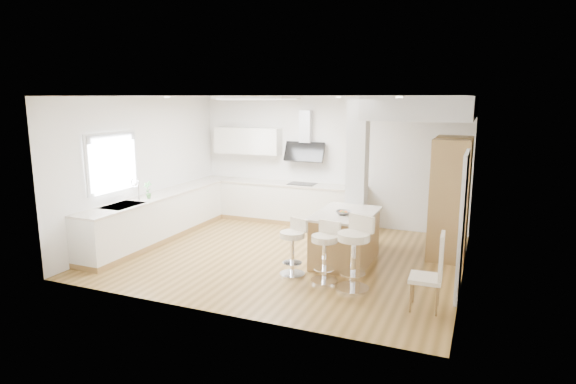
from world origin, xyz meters
The scene contains 18 objects.
ground centered at (0.00, 0.00, 0.00)m, with size 6.00×6.00×0.00m, color olive.
ceiling centered at (0.00, 0.00, 0.00)m, with size 6.00×5.00×0.02m, color silver.
wall_back centered at (0.00, 2.50, 1.40)m, with size 6.00×0.04×2.80m, color white.
wall_left centered at (-3.00, 0.00, 1.40)m, with size 0.04×5.00×2.80m, color white.
wall_right centered at (3.00, 0.00, 1.40)m, with size 0.04×5.00×2.80m, color white.
skylight centered at (-0.79, 0.60, 2.77)m, with size 4.10×2.10×0.06m.
window_left centered at (-2.96, -0.90, 1.69)m, with size 0.06×1.28×1.07m.
doorway_right centered at (2.97, -0.60, 1.00)m, with size 0.05×1.00×2.10m.
counter_left centered at (-2.70, 0.23, 0.46)m, with size 0.63×4.50×1.35m.
counter_back centered at (-0.91, 2.22, 0.70)m, with size 3.62×0.63×2.50m.
pillar centered at (1.05, 0.95, 1.40)m, with size 0.35×0.35×2.80m.
soffit centered at (2.10, 1.40, 2.60)m, with size 1.78×2.20×0.40m.
oven_column centered at (2.68, 1.23, 1.05)m, with size 0.63×1.21×2.10m.
peninsula centered at (1.10, 0.08, 0.44)m, with size 0.96×1.44×0.94m.
bar_stool_a centered at (0.50, -0.82, 0.51)m, with size 0.53×0.53×0.91m.
bar_stool_b centered at (1.05, -0.89, 0.52)m, with size 0.50×0.50×0.93m.
bar_stool_c centered at (1.54, -1.02, 0.62)m, with size 0.64×0.64×1.10m.
dining_chair centered at (2.68, -1.32, 0.57)m, with size 0.43×0.43×1.06m.
Camera 1 is at (3.21, -7.57, 2.78)m, focal length 30.00 mm.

